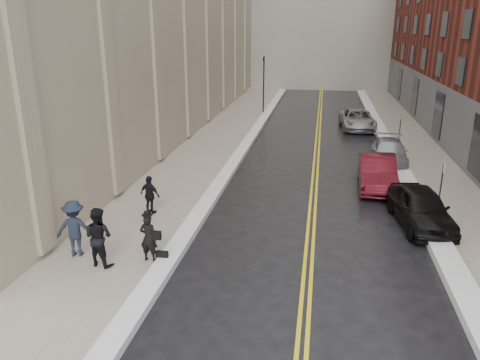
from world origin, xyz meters
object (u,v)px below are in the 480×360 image
at_px(pedestrian_a, 98,237).
at_px(car_black, 421,208).
at_px(car_maroon, 377,172).
at_px(pedestrian_c, 150,195).
at_px(pedestrian_main, 149,238).
at_px(car_silver_far, 357,119).
at_px(car_silver_near, 389,152).
at_px(pedestrian_b, 75,228).

bearing_deg(pedestrian_a, car_black, -139.86).
xyz_separation_m(car_maroon, pedestrian_c, (-9.77, -5.53, 0.18)).
distance_m(pedestrian_main, pedestrian_a, 1.61).
bearing_deg(pedestrian_c, car_silver_far, -96.91).
distance_m(car_black, pedestrian_main, 10.83).
bearing_deg(car_silver_far, car_silver_near, -86.25).
xyz_separation_m(car_silver_near, pedestrian_b, (-12.10, -14.12, 0.46)).
bearing_deg(car_black, pedestrian_main, -160.30).
height_order(car_silver_near, pedestrian_c, pedestrian_c).
relative_size(car_black, car_silver_near, 0.95).
bearing_deg(car_silver_near, pedestrian_b, -127.06).
xyz_separation_m(car_silver_near, pedestrian_main, (-9.49, -14.08, 0.29)).
height_order(car_silver_far, pedestrian_a, pedestrian_a).
bearing_deg(car_maroon, car_silver_far, 92.38).
distance_m(car_silver_far, pedestrian_main, 25.17).
distance_m(pedestrian_a, pedestrian_c, 4.54).
distance_m(car_silver_far, pedestrian_a, 26.21).
xyz_separation_m(pedestrian_b, pedestrian_c, (1.19, 4.03, -0.17)).
bearing_deg(car_silver_far, pedestrian_a, -115.39).
bearing_deg(pedestrian_b, car_silver_near, -144.97).
distance_m(car_maroon, pedestrian_b, 14.55).
distance_m(car_silver_near, pedestrian_b, 18.60).
bearing_deg(pedestrian_b, car_maroon, -153.25).
distance_m(car_black, car_silver_near, 9.08).
distance_m(car_silver_near, pedestrian_a, 18.30).
xyz_separation_m(car_maroon, pedestrian_main, (-8.34, -9.52, 0.18)).
xyz_separation_m(car_black, pedestrian_main, (-9.60, -5.00, 0.20)).
distance_m(car_maroon, car_silver_near, 4.70).
relative_size(car_black, pedestrian_main, 2.75).
bearing_deg(pedestrian_a, pedestrian_b, -10.72).
xyz_separation_m(car_silver_far, pedestrian_b, (-10.87, -23.82, 0.41)).
height_order(car_silver_near, pedestrian_b, pedestrian_b).
height_order(car_black, pedestrian_b, pedestrian_b).
height_order(pedestrian_a, pedestrian_c, pedestrian_a).
bearing_deg(pedestrian_a, car_maroon, -120.77).
bearing_deg(pedestrian_c, car_black, -155.60).
relative_size(car_silver_far, pedestrian_a, 2.66).
bearing_deg(car_silver_far, pedestrian_c, -119.60).
relative_size(car_maroon, pedestrian_main, 2.94).
xyz_separation_m(car_black, pedestrian_a, (-11.11, -5.54, 0.38)).
relative_size(car_silver_far, pedestrian_b, 2.68).
xyz_separation_m(car_black, pedestrian_c, (-11.03, -1.01, 0.20)).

